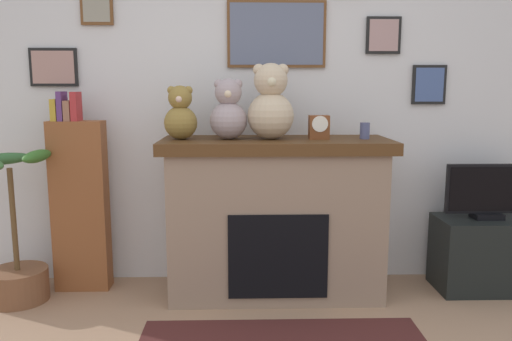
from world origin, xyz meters
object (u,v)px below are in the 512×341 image
object	(u,v)px
television	(489,192)
teddy_bear_brown	(271,105)
fireplace	(275,216)
candle_jar	(365,131)
potted_plant	(17,260)
tv_stand	(484,254)
mantel_clock	(319,127)
teddy_bear_grey	(228,112)
bookshelf	(80,202)
teddy_bear_cream	(181,115)

from	to	relation	value
television	teddy_bear_brown	size ratio (longest dim) A/B	1.20
teddy_bear_brown	fireplace	bearing A→B (deg)	26.03
candle_jar	potted_plant	bearing A→B (deg)	-177.65
tv_stand	mantel_clock	world-z (taller)	mantel_clock
candle_jar	teddy_bear_grey	xyz separation A→B (m)	(-0.93, -0.00, 0.13)
bookshelf	potted_plant	xyz separation A→B (m)	(-0.38, -0.22, -0.35)
television	candle_jar	xyz separation A→B (m)	(-0.90, -0.02, 0.44)
bookshelf	tv_stand	bearing A→B (deg)	-1.97
teddy_bear_cream	teddy_bear_grey	bearing A→B (deg)	-0.01
teddy_bear_brown	mantel_clock	bearing A→B (deg)	-0.17
potted_plant	teddy_bear_brown	size ratio (longest dim) A/B	2.05
mantel_clock	teddy_bear_brown	size ratio (longest dim) A/B	0.32
fireplace	television	xyz separation A→B (m)	(1.51, 0.00, 0.16)
bookshelf	television	distance (m)	2.91
tv_stand	teddy_bear_cream	size ratio (longest dim) A/B	1.87
mantel_clock	teddy_bear_brown	world-z (taller)	teddy_bear_brown
teddy_bear_grey	teddy_bear_brown	bearing A→B (deg)	-0.03
candle_jar	teddy_bear_grey	bearing A→B (deg)	-179.97
bookshelf	teddy_bear_brown	bearing A→B (deg)	-5.07
teddy_bear_cream	teddy_bear_brown	bearing A→B (deg)	-0.02
television	candle_jar	world-z (taller)	candle_jar
mantel_clock	fireplace	bearing A→B (deg)	176.21
mantel_clock	teddy_bear_grey	xyz separation A→B (m)	(-0.62, 0.00, 0.10)
tv_stand	mantel_clock	size ratio (longest dim) A/B	4.20
bookshelf	teddy_bear_cream	size ratio (longest dim) A/B	3.93
tv_stand	candle_jar	bearing A→B (deg)	-178.74
tv_stand	potted_plant	bearing A→B (deg)	-177.95
potted_plant	teddy_bear_cream	size ratio (longest dim) A/B	2.88
teddy_bear_cream	teddy_bear_grey	xyz separation A→B (m)	(0.32, -0.00, 0.02)
tv_stand	teddy_bear_brown	distance (m)	1.88
fireplace	teddy_bear_brown	world-z (taller)	teddy_bear_brown
mantel_clock	tv_stand	bearing A→B (deg)	1.01
bookshelf	teddy_bear_grey	world-z (taller)	teddy_bear_grey
candle_jar	teddy_bear_brown	size ratio (longest dim) A/B	0.22
teddy_bear_brown	potted_plant	bearing A→B (deg)	-176.80
tv_stand	mantel_clock	distance (m)	1.53
potted_plant	teddy_bear_grey	bearing A→B (deg)	3.84
bookshelf	candle_jar	world-z (taller)	bookshelf
candle_jar	mantel_clock	distance (m)	0.32
potted_plant	teddy_bear_cream	xyz separation A→B (m)	(1.12, 0.10, 0.97)
television	mantel_clock	bearing A→B (deg)	-179.06
potted_plant	candle_jar	world-z (taller)	candle_jar
candle_jar	teddy_bear_grey	size ratio (longest dim) A/B	0.27
bookshelf	mantel_clock	distance (m)	1.78
tv_stand	candle_jar	xyz separation A→B (m)	(-0.90, -0.02, 0.89)
bookshelf	fireplace	bearing A→B (deg)	-4.19
bookshelf	tv_stand	distance (m)	2.93
teddy_bear_cream	mantel_clock	bearing A→B (deg)	-0.07
fireplace	candle_jar	world-z (taller)	candle_jar
candle_jar	television	bearing A→B (deg)	1.17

